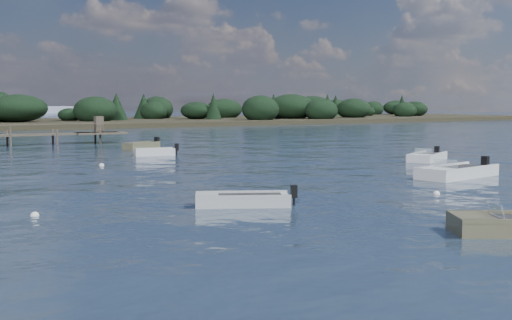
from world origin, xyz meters
TOP-DOWN VIEW (x-y plane):
  - ground at (0.00, 60.00)m, footprint 400.00×400.00m
  - dinghy_mid_grey at (-3.14, 6.33)m, footprint 4.03×2.97m
  - tender_far_white at (2.98, 30.68)m, footprint 3.46×1.87m
  - dinghy_mid_white_b at (17.89, 16.70)m, footprint 4.67×3.52m
  - tender_far_grey_b at (4.51, 37.49)m, footprint 3.76×2.51m
  - dinghy_mid_white_a at (11.85, 8.64)m, footprint 5.88×2.90m
  - buoy_b at (5.96, 4.60)m, footprint 0.32×0.32m
  - buoy_c at (-10.81, 8.22)m, footprint 0.32×0.32m
  - buoy_d at (16.21, 11.58)m, footprint 0.32×0.32m
  - buoy_e at (-2.97, 25.15)m, footprint 0.32×0.32m
  - far_headland at (25.00, 100.00)m, footprint 190.00×40.00m

SIDE VIEW (x-z plane):
  - ground at x=0.00m, z-range 0.00..0.00m
  - buoy_b at x=5.96m, z-range -0.16..0.16m
  - buoy_c at x=-10.81m, z-range -0.16..0.16m
  - buoy_d at x=16.21m, z-range -0.16..0.16m
  - buoy_e at x=-2.97m, z-range -0.16..0.16m
  - dinghy_mid_grey at x=-3.14m, z-range -0.38..0.66m
  - dinghy_mid_white_b at x=17.89m, z-range -0.44..0.74m
  - tender_far_white at x=2.98m, z-range -0.42..0.74m
  - dinghy_mid_white_a at x=11.85m, z-range -0.50..0.85m
  - tender_far_grey_b at x=4.51m, z-range -0.46..0.82m
  - far_headland at x=25.00m, z-range -0.94..4.86m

